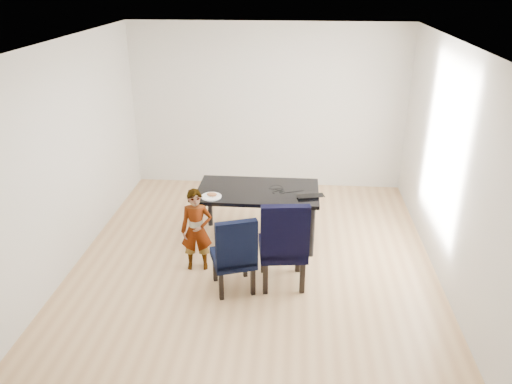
# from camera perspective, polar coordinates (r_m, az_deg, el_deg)

# --- Properties ---
(floor) EXTENTS (4.50, 5.00, 0.01)m
(floor) POSITION_cam_1_polar(r_m,az_deg,el_deg) (6.49, -0.15, -7.63)
(floor) COLOR tan
(floor) RESTS_ON ground
(ceiling) EXTENTS (4.50, 5.00, 0.01)m
(ceiling) POSITION_cam_1_polar(r_m,az_deg,el_deg) (5.57, -0.18, 16.83)
(ceiling) COLOR white
(ceiling) RESTS_ON wall_back
(wall_back) EXTENTS (4.50, 0.01, 2.70)m
(wall_back) POSITION_cam_1_polar(r_m,az_deg,el_deg) (8.29, 1.35, 9.66)
(wall_back) COLOR silver
(wall_back) RESTS_ON ground
(wall_front) EXTENTS (4.50, 0.01, 2.70)m
(wall_front) POSITION_cam_1_polar(r_m,az_deg,el_deg) (3.67, -3.59, -10.02)
(wall_front) COLOR white
(wall_front) RESTS_ON ground
(wall_left) EXTENTS (0.01, 5.00, 2.70)m
(wall_left) POSITION_cam_1_polar(r_m,az_deg,el_deg) (6.48, -20.49, 4.00)
(wall_left) COLOR white
(wall_left) RESTS_ON ground
(wall_right) EXTENTS (0.01, 5.00, 2.70)m
(wall_right) POSITION_cam_1_polar(r_m,az_deg,el_deg) (6.14, 21.32, 2.79)
(wall_right) COLOR white
(wall_right) RESTS_ON ground
(dining_table) EXTENTS (1.60, 0.90, 0.75)m
(dining_table) POSITION_cam_1_polar(r_m,az_deg,el_deg) (6.74, 0.21, -2.66)
(dining_table) COLOR black
(dining_table) RESTS_ON floor
(chair_left) EXTENTS (0.59, 0.61, 0.96)m
(chair_left) POSITION_cam_1_polar(r_m,az_deg,el_deg) (5.70, -2.63, -6.83)
(chair_left) COLOR black
(chair_left) RESTS_ON floor
(chair_right) EXTENTS (0.60, 0.62, 1.11)m
(chair_right) POSITION_cam_1_polar(r_m,az_deg,el_deg) (5.77, 3.08, -5.61)
(chair_right) COLOR black
(chair_right) RESTS_ON floor
(child) EXTENTS (0.41, 0.30, 1.05)m
(child) POSITION_cam_1_polar(r_m,az_deg,el_deg) (6.09, -6.81, -4.35)
(child) COLOR #D64C12
(child) RESTS_ON floor
(plate) EXTENTS (0.31, 0.31, 0.01)m
(plate) POSITION_cam_1_polar(r_m,az_deg,el_deg) (6.40, -5.13, -0.52)
(plate) COLOR white
(plate) RESTS_ON dining_table
(sandwich) EXTENTS (0.14, 0.07, 0.05)m
(sandwich) POSITION_cam_1_polar(r_m,az_deg,el_deg) (6.38, -5.08, -0.26)
(sandwich) COLOR #AB663D
(sandwich) RESTS_ON plate
(laptop) EXTENTS (0.39, 0.30, 0.03)m
(laptop) POSITION_cam_1_polar(r_m,az_deg,el_deg) (6.44, 6.16, -0.32)
(laptop) COLOR black
(laptop) RESTS_ON dining_table
(cable_tangle) EXTENTS (0.17, 0.17, 0.01)m
(cable_tangle) POSITION_cam_1_polar(r_m,az_deg,el_deg) (6.52, 2.58, 0.03)
(cable_tangle) COLOR black
(cable_tangle) RESTS_ON dining_table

